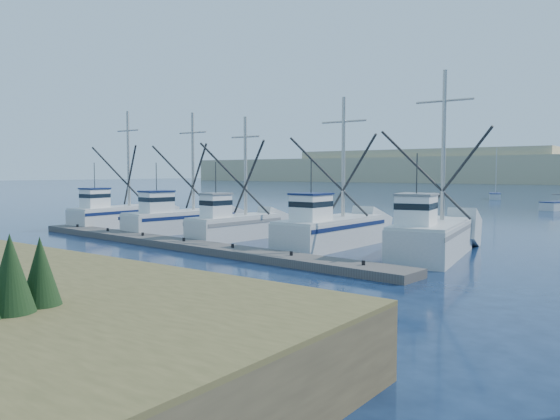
% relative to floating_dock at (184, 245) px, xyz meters
% --- Properties ---
extents(ground, '(500.00, 500.00, 0.00)m').
position_rel_floating_dock_xyz_m(ground, '(6.17, -6.05, -0.19)').
color(ground, '#0C1B35').
rests_on(ground, ground).
extents(floating_dock, '(28.96, 4.18, 0.39)m').
position_rel_floating_dock_xyz_m(floating_dock, '(0.00, 0.00, 0.00)').
color(floating_dock, '#55504C').
rests_on(floating_dock, ground).
extents(trawler_fleet, '(28.74, 8.35, 9.57)m').
position_rel_floating_dock_xyz_m(trawler_fleet, '(1.21, 4.88, 0.81)').
color(trawler_fleet, silver).
rests_on(trawler_fleet, ground).
extents(sailboat_far, '(3.33, 6.50, 8.10)m').
position_rel_floating_dock_xyz_m(sailboat_far, '(-1.69, 67.84, 0.30)').
color(sailboat_far, silver).
rests_on(sailboat_far, ground).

